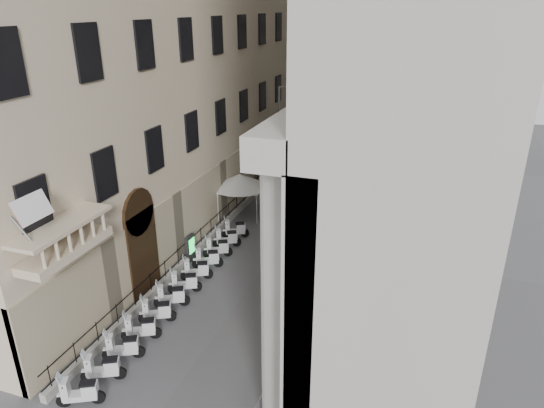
# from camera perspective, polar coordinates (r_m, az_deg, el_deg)

# --- Properties ---
(iron_fence) EXTENTS (0.30, 28.00, 1.40)m
(iron_fence) POSITION_cam_1_polar(r_m,az_deg,el_deg) (30.60, -7.52, -4.43)
(iron_fence) COLOR black
(iron_fence) RESTS_ON ground
(blue_awning) EXTENTS (1.60, 3.00, 3.00)m
(blue_awning) POSITION_cam_1_polar(r_m,az_deg,el_deg) (35.36, 10.73, -0.82)
(blue_awning) COLOR navy
(blue_awning) RESTS_ON ground
(flag) EXTENTS (1.00, 1.40, 8.20)m
(flag) POSITION_cam_1_polar(r_m,az_deg,el_deg) (21.57, -22.78, -19.23)
(flag) COLOR #9E0C11
(flag) RESTS_ON ground
(scooter_0) EXTENTS (1.50, 1.13, 1.50)m
(scooter_0) POSITION_cam_1_polar(r_m,az_deg,el_deg) (20.67, -21.37, -21.10)
(scooter_0) COLOR silver
(scooter_0) RESTS_ON ground
(scooter_1) EXTENTS (1.50, 1.13, 1.50)m
(scooter_1) POSITION_cam_1_polar(r_m,az_deg,el_deg) (21.40, -19.03, -18.98)
(scooter_1) COLOR silver
(scooter_1) RESTS_ON ground
(scooter_2) EXTENTS (1.50, 1.13, 1.50)m
(scooter_2) POSITION_cam_1_polar(r_m,az_deg,el_deg) (22.18, -16.91, -16.98)
(scooter_2) COLOR silver
(scooter_2) RESTS_ON ground
(scooter_3) EXTENTS (1.50, 1.13, 1.50)m
(scooter_3) POSITION_cam_1_polar(r_m,az_deg,el_deg) (23.01, -14.97, -15.10)
(scooter_3) COLOR silver
(scooter_3) RESTS_ON ground
(scooter_4) EXTENTS (1.50, 1.13, 1.50)m
(scooter_4) POSITION_cam_1_polar(r_m,az_deg,el_deg) (23.89, -13.21, -13.34)
(scooter_4) COLOR silver
(scooter_4) RESTS_ON ground
(scooter_5) EXTENTS (1.50, 1.13, 1.50)m
(scooter_5) POSITION_cam_1_polar(r_m,az_deg,el_deg) (24.81, -11.59, -11.69)
(scooter_5) COLOR silver
(scooter_5) RESTS_ON ground
(scooter_6) EXTENTS (1.50, 1.13, 1.50)m
(scooter_6) POSITION_cam_1_polar(r_m,az_deg,el_deg) (25.76, -10.11, -10.16)
(scooter_6) COLOR silver
(scooter_6) RESTS_ON ground
(scooter_7) EXTENTS (1.50, 1.13, 1.50)m
(scooter_7) POSITION_cam_1_polar(r_m,az_deg,el_deg) (26.75, -8.76, -8.73)
(scooter_7) COLOR silver
(scooter_7) RESTS_ON ground
(scooter_8) EXTENTS (1.50, 1.13, 1.50)m
(scooter_8) POSITION_cam_1_polar(r_m,az_deg,el_deg) (27.77, -7.50, -7.41)
(scooter_8) COLOR silver
(scooter_8) RESTS_ON ground
(scooter_9) EXTENTS (1.50, 1.13, 1.50)m
(scooter_9) POSITION_cam_1_polar(r_m,az_deg,el_deg) (28.81, -6.35, -6.17)
(scooter_9) COLOR silver
(scooter_9) RESTS_ON ground
(scooter_10) EXTENTS (1.50, 1.13, 1.50)m
(scooter_10) POSITION_cam_1_polar(r_m,az_deg,el_deg) (29.88, -5.28, -5.02)
(scooter_10) COLOR silver
(scooter_10) RESTS_ON ground
(scooter_11) EXTENTS (1.50, 1.13, 1.50)m
(scooter_11) POSITION_cam_1_polar(r_m,az_deg,el_deg) (30.96, -4.29, -3.95)
(scooter_11) COLOR silver
(scooter_11) RESTS_ON ground
(barrier_1) EXTENTS (0.60, 2.40, 1.10)m
(barrier_1) POSITION_cam_1_polar(r_m,az_deg,el_deg) (20.63, 1.19, -19.30)
(barrier_1) COLOR #95989C
(barrier_1) RESTS_ON ground
(barrier_2) EXTENTS (0.60, 2.40, 1.10)m
(barrier_2) POSITION_cam_1_polar(r_m,az_deg,el_deg) (22.48, 3.19, -15.25)
(barrier_2) COLOR #95989C
(barrier_2) RESTS_ON ground
(barrier_3) EXTENTS (0.60, 2.40, 1.10)m
(barrier_3) POSITION_cam_1_polar(r_m,az_deg,el_deg) (24.45, 4.82, -11.82)
(barrier_3) COLOR #95989C
(barrier_3) RESTS_ON ground
(barrier_4) EXTENTS (0.60, 2.40, 1.10)m
(barrier_4) POSITION_cam_1_polar(r_m,az_deg,el_deg) (26.50, 6.17, -8.91)
(barrier_4) COLOR #95989C
(barrier_4) RESTS_ON ground
(barrier_5) EXTENTS (0.60, 2.40, 1.10)m
(barrier_5) POSITION_cam_1_polar(r_m,az_deg,el_deg) (28.63, 7.31, -6.42)
(barrier_5) COLOR #95989C
(barrier_5) RESTS_ON ground
(barrier_6) EXTENTS (0.60, 2.40, 1.10)m
(barrier_6) POSITION_cam_1_polar(r_m,az_deg,el_deg) (30.81, 8.27, -4.27)
(barrier_6) COLOR #95989C
(barrier_6) RESTS_ON ground
(barrier_7) EXTENTS (0.60, 2.40, 1.10)m
(barrier_7) POSITION_cam_1_polar(r_m,az_deg,el_deg) (33.04, 9.11, -2.41)
(barrier_7) COLOR #95989C
(barrier_7) RESTS_ON ground
(barrier_8) EXTENTS (0.60, 2.40, 1.10)m
(barrier_8) POSITION_cam_1_polar(r_m,az_deg,el_deg) (35.30, 9.83, -0.79)
(barrier_8) COLOR #95989C
(barrier_8) RESTS_ON ground
(barrier_9) EXTENTS (0.60, 2.40, 1.10)m
(barrier_9) POSITION_cam_1_polar(r_m,az_deg,el_deg) (37.60, 10.47, 0.64)
(barrier_9) COLOR #95989C
(barrier_9) RESTS_ON ground
(security_tent) EXTENTS (3.75, 3.75, 3.05)m
(security_tent) POSITION_cam_1_polar(r_m,az_deg,el_deg) (32.85, -3.44, 2.49)
(security_tent) COLOR silver
(security_tent) RESTS_ON ground
(street_lamp) EXTENTS (2.67, 0.64, 8.24)m
(street_lamp) POSITION_cam_1_polar(r_m,az_deg,el_deg) (36.72, 1.28, 8.55)
(street_lamp) COLOR gray
(street_lamp) RESTS_ON ground
(info_kiosk) EXTENTS (0.28, 0.76, 1.59)m
(info_kiosk) POSITION_cam_1_polar(r_m,az_deg,el_deg) (28.25, -9.58, -5.13)
(info_kiosk) COLOR black
(info_kiosk) RESTS_ON ground
(pedestrian_a) EXTENTS (0.60, 0.42, 1.56)m
(pedestrian_a) POSITION_cam_1_polar(r_m,az_deg,el_deg) (38.34, 5.08, 2.62)
(pedestrian_a) COLOR #0D1936
(pedestrian_a) RESTS_ON ground
(pedestrian_b) EXTENTS (0.94, 0.83, 1.62)m
(pedestrian_b) POSITION_cam_1_polar(r_m,az_deg,el_deg) (39.97, 10.31, 3.21)
(pedestrian_b) COLOR black
(pedestrian_b) RESTS_ON ground
(pedestrian_c) EXTENTS (1.02, 0.99, 1.77)m
(pedestrian_c) POSITION_cam_1_polar(r_m,az_deg,el_deg) (37.05, 3.71, 2.11)
(pedestrian_c) COLOR black
(pedestrian_c) RESTS_ON ground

